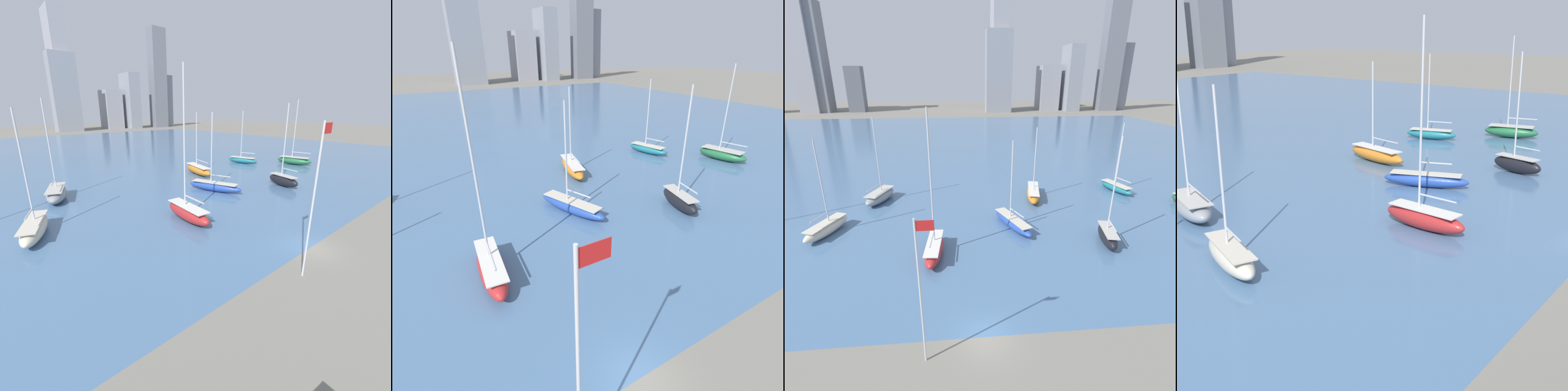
{
  "view_description": "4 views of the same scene",
  "coord_description": "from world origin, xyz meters",
  "views": [
    {
      "loc": [
        -21.79,
        -9.46,
        11.96
      ],
      "look_at": [
        -2.6,
        13.26,
        2.29
      ],
      "focal_mm": 24.0,
      "sensor_mm": 36.0,
      "label": 1
    },
    {
      "loc": [
        -7.73,
        -7.68,
        16.08
      ],
      "look_at": [
        7.05,
        17.38,
        2.13
      ],
      "focal_mm": 28.0,
      "sensor_mm": 36.0,
      "label": 2
    },
    {
      "loc": [
        -2.16,
        -18.24,
        19.19
      ],
      "look_at": [
        1.23,
        18.35,
        4.86
      ],
      "focal_mm": 28.0,
      "sensor_mm": 36.0,
      "label": 3
    },
    {
      "loc": [
        -40.02,
        -9.26,
        15.83
      ],
      "look_at": [
        -5.9,
        16.52,
        2.34
      ],
      "focal_mm": 50.0,
      "sensor_mm": 36.0,
      "label": 4
    }
  ],
  "objects": [
    {
      "name": "sailboat_teal",
      "position": [
        26.81,
        30.62,
        0.84
      ],
      "size": [
        3.89,
        7.47,
        11.96
      ],
      "rotation": [
        0.0,
        0.0,
        0.29
      ],
      "color": "#1E757F",
      "rests_on": "harbor_water"
    },
    {
      "name": "sailboat_orange",
      "position": [
        11.22,
        28.86,
        0.95
      ],
      "size": [
        4.01,
        9.22,
        11.74
      ],
      "rotation": [
        0.0,
        0.0,
        -0.22
      ],
      "color": "orange",
      "rests_on": "harbor_water"
    },
    {
      "name": "sailboat_red",
      "position": [
        -4.6,
        12.26,
        1.05
      ],
      "size": [
        2.5,
        7.68,
        16.49
      ],
      "rotation": [
        0.0,
        0.0,
        -0.07
      ],
      "color": "#B72828",
      "rests_on": "harbor_water"
    },
    {
      "name": "sailboat_blue",
      "position": [
        5.68,
        18.45,
        0.83
      ],
      "size": [
        4.82,
        8.83,
        11.78
      ],
      "rotation": [
        0.0,
        0.0,
        0.36
      ],
      "color": "#284CA8",
      "rests_on": "harbor_water"
    },
    {
      "name": "sailboat_cream",
      "position": [
        -18.79,
        18.82,
        0.93
      ],
      "size": [
        4.59,
        7.87,
        12.26
      ],
      "rotation": [
        0.0,
        0.0,
        -0.36
      ],
      "color": "beige",
      "rests_on": "harbor_water"
    },
    {
      "name": "sailboat_gray",
      "position": [
        -14.22,
        29.58,
        1.01
      ],
      "size": [
        4.83,
        7.82,
        13.55
      ],
      "rotation": [
        0.0,
        0.0,
        -0.34
      ],
      "color": "gray",
      "rests_on": "harbor_water"
    },
    {
      "name": "sailboat_green",
      "position": [
        34.82,
        21.88,
        0.98
      ],
      "size": [
        4.27,
        8.09,
        14.33
      ],
      "rotation": [
        0.0,
        0.0,
        0.23
      ],
      "color": "#236B3D",
      "rests_on": "harbor_water"
    },
    {
      "name": "sailboat_black",
      "position": [
        16.5,
        13.28,
        1.07
      ],
      "size": [
        2.94,
        6.24,
        13.1
      ],
      "rotation": [
        0.0,
        0.0,
        -0.21
      ],
      "color": "black",
      "rests_on": "harbor_water"
    }
  ]
}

